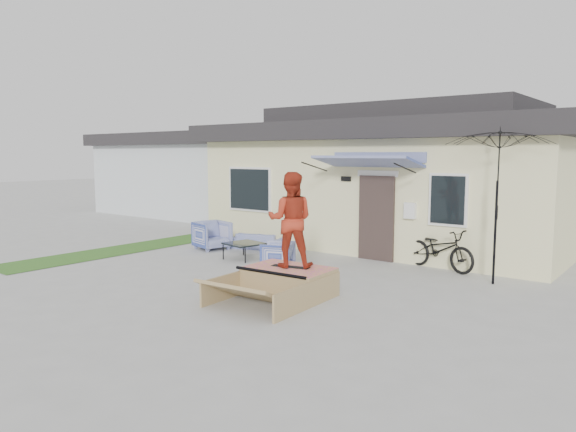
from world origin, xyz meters
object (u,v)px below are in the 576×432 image
Objects in this scene: patio_umbrella at (497,198)px; coffee_table at (244,251)px; bicycle at (440,245)px; loveseat at (258,238)px; armchair_right at (278,254)px; skateboard at (290,266)px; skater at (290,218)px; skate_ramp at (289,282)px; armchair_left at (212,234)px.

coffee_table is at bearing -168.47° from patio_umbrella.
loveseat is at bearing 110.20° from bicycle.
armchair_right is 2.25m from skateboard.
skater reaches higher than skateboard.
skate_ramp is at bearing 175.44° from bicycle.
loveseat is at bearing 126.06° from skateboard.
coffee_table is at bearing 142.67° from skate_ramp.
armchair_left is 0.39× the size of patio_umbrella.
coffee_table is 3.64m from skate_ramp.
skateboard is at bearing 90.00° from skate_ramp.
patio_umbrella is at bearing -99.69° from bicycle.
armchair_right is at bearing -76.11° from skater.
armchair_right reaches higher than loveseat.
coffee_table is 3.82m from skater.
loveseat is at bearing 117.26° from coffee_table.
skater reaches higher than coffee_table.
skater is at bearing 0.00° from skateboard.
skater reaches higher than bicycle.
armchair_right is at bearing 141.84° from bicycle.
loveseat is 2.74m from armchair_right.
skate_ramp is (1.59, -1.63, -0.09)m from armchair_right.
skateboard is (4.63, -2.46, 0.11)m from armchair_left.
armchair_right is 2.28m from skate_ramp.
armchair_left reaches higher than loveseat.
coffee_table is (0.69, -1.34, -0.09)m from loveseat.
skater is (3.70, -3.33, 1.15)m from loveseat.
patio_umbrella is at bearing 11.53° from coffee_table.
armchair_left is at bearing 148.44° from skate_ramp.
armchair_left is 5.34m from skater.
skateboard is 0.91m from skater.
armchair_left is at bearing -59.22° from skater.
bicycle reaches higher than skate_ramp.
coffee_table is 1.11× the size of skateboard.
coffee_table is at bearing 98.82° from loveseat.
armchair_right is at bearing 131.16° from skate_ramp.
skater reaches higher than patio_umbrella.
coffee_table is at bearing -91.25° from armchair_left.
patio_umbrella reaches higher than bicycle.
skater is (-1.36, -3.81, 0.87)m from bicycle.
skateboard is (3.01, -1.99, 0.33)m from coffee_table.
patio_umbrella is at bearing 160.11° from loveseat.
loveseat is 2.01× the size of skateboard.
armchair_right is 2.50m from skater.
skater is (-0.00, 0.05, 1.19)m from skate_ramp.
skate_ramp is (4.63, -2.51, -0.17)m from armchair_left.
armchair_right is 3.71m from bicycle.
armchair_right is (3.04, -0.87, -0.08)m from armchair_left.
bicycle is at bearing -62.65° from armchair_left.
coffee_table is 0.46× the size of bicycle.
coffee_table is (-1.42, 0.41, -0.14)m from armchair_right.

